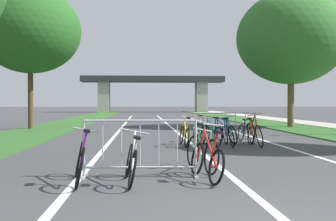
% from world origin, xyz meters
% --- Properties ---
extents(grass_verge_left, '(3.08, 68.02, 0.05)m').
position_xyz_m(grass_verge_left, '(-6.54, 27.83, 0.03)').
color(grass_verge_left, '#2D5B26').
rests_on(grass_verge_left, ground).
extents(grass_verge_right, '(3.08, 68.02, 0.05)m').
position_xyz_m(grass_verge_right, '(6.54, 27.83, 0.03)').
color(grass_verge_right, '#2D5B26').
rests_on(grass_verge_right, ground).
extents(sidewalk_path_right, '(2.30, 68.02, 0.08)m').
position_xyz_m(sidewalk_path_right, '(9.23, 27.83, 0.04)').
color(sidewalk_path_right, '#ADA89E').
rests_on(sidewalk_path_right, ground).
extents(lane_stripe_center, '(0.14, 39.35, 0.01)m').
position_xyz_m(lane_stripe_center, '(0.00, 19.68, 0.00)').
color(lane_stripe_center, silver).
rests_on(lane_stripe_center, ground).
extents(lane_stripe_right_lane, '(0.14, 39.35, 0.01)m').
position_xyz_m(lane_stripe_right_lane, '(2.75, 19.68, 0.00)').
color(lane_stripe_right_lane, silver).
rests_on(lane_stripe_right_lane, ground).
extents(lane_stripe_left_lane, '(0.14, 39.35, 0.01)m').
position_xyz_m(lane_stripe_left_lane, '(-2.75, 19.68, 0.00)').
color(lane_stripe_left_lane, silver).
rests_on(lane_stripe_left_lane, ground).
extents(overpass_bridge, '(21.36, 3.13, 5.40)m').
position_xyz_m(overpass_bridge, '(0.00, 56.22, 3.94)').
color(overpass_bridge, '#2D2D30').
rests_on(overpass_bridge, ground).
extents(tree_left_maple_mid, '(5.13, 5.13, 7.24)m').
position_xyz_m(tree_left_maple_mid, '(-7.34, 17.08, 5.05)').
color(tree_left_maple_mid, '#4C3823').
rests_on(tree_left_maple_mid, ground).
extents(tree_right_pine_far, '(5.99, 5.99, 7.49)m').
position_xyz_m(tree_right_pine_far, '(6.58, 17.79, 4.94)').
color(tree_right_pine_far, brown).
rests_on(tree_right_pine_far, ground).
extents(crowd_barrier_nearest, '(2.10, 0.52, 1.05)m').
position_xyz_m(crowd_barrier_nearest, '(-1.66, 3.53, 0.52)').
color(crowd_barrier_nearest, '#ADADB2').
rests_on(crowd_barrier_nearest, ground).
extents(crowd_barrier_second, '(2.11, 0.54, 1.05)m').
position_xyz_m(crowd_barrier_second, '(1.08, 9.12, 0.52)').
color(crowd_barrier_second, '#ADADB2').
rests_on(crowd_barrier_second, ground).
extents(bicycle_teal_0, '(0.52, 1.61, 0.99)m').
position_xyz_m(bicycle_teal_0, '(1.05, 8.56, 0.37)').
color(bicycle_teal_0, black).
rests_on(bicycle_teal_0, ground).
extents(bicycle_red_1, '(0.47, 1.59, 0.90)m').
position_xyz_m(bicycle_red_1, '(-0.50, 3.17, 0.35)').
color(bicycle_red_1, black).
rests_on(bicycle_red_1, ground).
extents(bicycle_blue_2, '(0.75, 1.71, 0.88)m').
position_xyz_m(bicycle_blue_2, '(1.18, 9.54, 0.35)').
color(bicycle_blue_2, black).
rests_on(bicycle_blue_2, ground).
extents(bicycle_silver_3, '(0.52, 1.65, 0.90)m').
position_xyz_m(bicycle_silver_3, '(-1.81, 2.97, 0.36)').
color(bicycle_silver_3, black).
rests_on(bicycle_silver_3, ground).
extents(bicycle_black_4, '(0.44, 1.66, 0.84)m').
position_xyz_m(bicycle_black_4, '(1.88, 9.53, 0.35)').
color(bicycle_black_4, black).
rests_on(bicycle_black_4, ground).
extents(bicycle_purple_5, '(0.48, 1.76, 0.93)m').
position_xyz_m(bicycle_purple_5, '(-2.67, 3.06, 0.37)').
color(bicycle_purple_5, black).
rests_on(bicycle_purple_5, ground).
extents(bicycle_orange_6, '(0.47, 1.77, 1.06)m').
position_xyz_m(bicycle_orange_6, '(1.90, 8.60, 0.40)').
color(bicycle_orange_6, black).
rests_on(bicycle_orange_6, ground).
extents(bicycle_white_7, '(0.55, 1.72, 0.93)m').
position_xyz_m(bicycle_white_7, '(0.33, 9.69, 0.38)').
color(bicycle_white_7, black).
rests_on(bicycle_white_7, ground).
extents(bicycle_green_8, '(0.61, 1.63, 0.97)m').
position_xyz_m(bicycle_green_8, '(-0.44, 4.12, 0.38)').
color(bicycle_green_8, black).
rests_on(bicycle_green_8, ground).
extents(bicycle_yellow_9, '(0.51, 1.59, 0.93)m').
position_xyz_m(bicycle_yellow_9, '(-0.30, 8.69, 0.35)').
color(bicycle_yellow_9, black).
rests_on(bicycle_yellow_9, ground).
extents(bicycle_teal_10, '(0.51, 1.62, 0.93)m').
position_xyz_m(bicycle_teal_10, '(0.56, 8.70, 0.37)').
color(bicycle_teal_10, black).
rests_on(bicycle_teal_10, ground).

